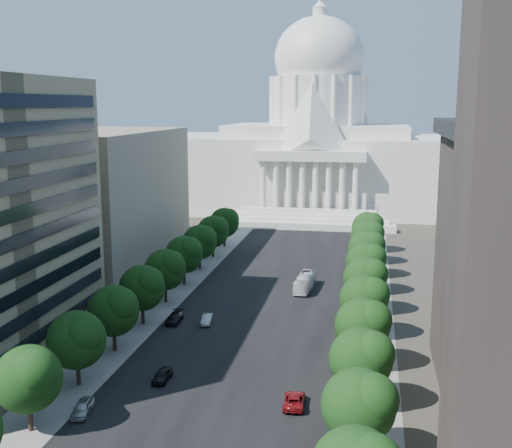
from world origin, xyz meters
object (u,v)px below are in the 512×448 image
Objects in this scene: car_red at (294,400)px; city_bus at (305,282)px; car_dark_a at (162,375)px; car_silver at (207,319)px; car_dark_b at (175,318)px; car_parked at (82,408)px.

car_red is 49.55m from city_bus.
car_dark_a is 22.74m from car_silver.
car_red is at bearing -62.06° from car_silver.
car_dark_b is at bearing -51.91° from car_red.
car_red is 0.49× the size of city_bus.
car_parked reaches higher than car_dark_a.
city_bus is at bearing -88.80° from car_red.
city_bus is (19.39, 22.97, 0.77)m from car_dark_b.
car_parked reaches higher than car_silver.
car_dark_a is 12.24m from car_parked.
city_bus reaches higher than car_dark_a.
car_parked is at bearing 11.50° from car_red.
car_dark_b is 32.84m from car_parked.
city_bus reaches higher than car_silver.
car_parked is at bearing -106.63° from car_silver.
car_dark_a is 47.44m from city_bus.
car_dark_a is 0.99× the size of car_silver.
car_parked reaches higher than car_dark_b.
car_silver is at bearing 71.03° from car_parked.
car_red is (17.96, -4.09, -0.01)m from car_dark_a.
car_dark_b reaches higher than car_silver.
car_parked is (-0.98, -32.82, 0.04)m from car_dark_b.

